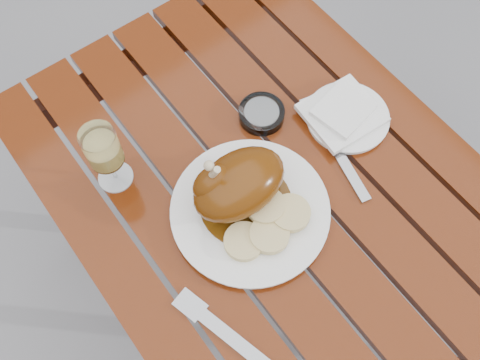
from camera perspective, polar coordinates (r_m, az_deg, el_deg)
name	(u,v)px	position (r m, az deg, el deg)	size (l,w,h in m)	color
ground	(269,292)	(1.81, 3.06, -11.83)	(60.00, 60.00, 0.00)	slate
table	(275,257)	(1.45, 3.78, -8.24)	(0.80, 1.20, 0.75)	#68270C
dinner_plate	(250,211)	(1.08, 1.08, -3.33)	(0.32, 0.32, 0.02)	white
roast_duck	(236,185)	(1.03, -0.44, -0.51)	(0.20, 0.19, 0.14)	#4E2B09
bread_dumplings	(267,224)	(1.04, 2.94, -4.66)	(0.18, 0.13, 0.03)	#E2CB89
wine_glass	(107,158)	(1.07, -14.02, 2.28)	(0.07, 0.07, 0.17)	#E4CF67
side_plate	(347,118)	(1.20, 11.37, 6.55)	(0.18, 0.18, 0.01)	white
napkin	(342,113)	(1.19, 10.82, 7.00)	(0.15, 0.14, 0.01)	white
ashtray	(262,114)	(1.18, 2.31, 7.07)	(0.10, 0.10, 0.03)	#B2B7BC
fork	(229,336)	(1.01, -1.15, -16.33)	(0.03, 0.21, 0.01)	gray
knife	(339,155)	(1.16, 10.53, 2.64)	(0.02, 0.23, 0.01)	gray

